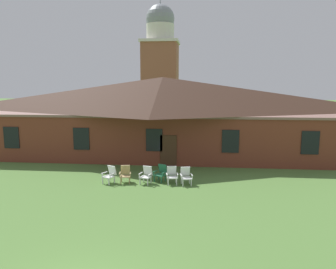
# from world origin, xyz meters

# --- Properties ---
(brick_building) EXTENTS (25.89, 10.40, 5.94)m
(brick_building) POSITION_xyz_m (0.00, 19.14, 3.03)
(brick_building) COLOR brown
(brick_building) RESTS_ON ground
(dome_tower) EXTENTS (5.18, 5.18, 16.89)m
(dome_tower) POSITION_xyz_m (-2.64, 39.37, 7.63)
(dome_tower) COLOR #93563D
(dome_tower) RESTS_ON ground
(lawn_chair_by_porch) EXTENTS (0.81, 0.85, 0.96)m
(lawn_chair_by_porch) POSITION_xyz_m (-1.93, 10.14, 0.50)
(lawn_chair_by_porch) COLOR white
(lawn_chair_by_porch) RESTS_ON ground
(lawn_chair_near_door) EXTENTS (0.71, 0.74, 0.96)m
(lawn_chair_near_door) POSITION_xyz_m (-1.10, 10.34, 0.50)
(lawn_chair_near_door) COLOR tan
(lawn_chair_near_door) RESTS_ON ground
(lawn_chair_left_end) EXTENTS (0.74, 0.79, 0.96)m
(lawn_chair_left_end) POSITION_xyz_m (0.10, 10.27, 0.50)
(lawn_chair_left_end) COLOR white
(lawn_chair_left_end) RESTS_ON ground
(lawn_chair_middle) EXTENTS (0.80, 0.84, 0.96)m
(lawn_chair_middle) POSITION_xyz_m (0.86, 10.75, 0.50)
(lawn_chair_middle) COLOR #28704C
(lawn_chair_middle) RESTS_ON ground
(lawn_chair_right_end) EXTENTS (0.71, 0.75, 0.96)m
(lawn_chair_right_end) POSITION_xyz_m (1.50, 10.39, 0.50)
(lawn_chair_right_end) COLOR white
(lawn_chair_right_end) RESTS_ON ground
(lawn_chair_far_side) EXTENTS (0.73, 0.78, 0.96)m
(lawn_chair_far_side) POSITION_xyz_m (2.28, 10.30, 0.50)
(lawn_chair_far_side) COLOR white
(lawn_chair_far_side) RESTS_ON ground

